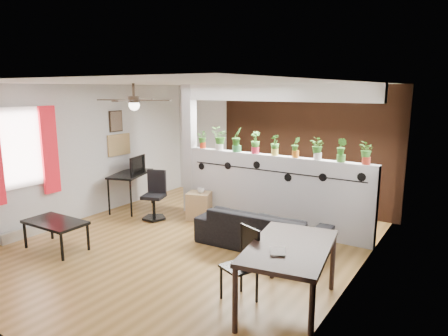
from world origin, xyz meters
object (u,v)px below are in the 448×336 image
Objects in this scene: potted_plant_2 at (237,139)px; folding_chair at (245,258)px; potted_plant_8 at (367,152)px; potted_plant_0 at (203,139)px; computer_desk at (130,176)px; sofa at (263,229)px; coffee_table at (55,224)px; dining_table at (290,252)px; potted_plant_1 at (219,138)px; potted_plant_3 at (255,142)px; ceiling_fan at (134,102)px; potted_plant_4 at (275,144)px; potted_plant_6 at (318,147)px; cube_shelf at (199,206)px; potted_plant_7 at (342,149)px; office_chair at (155,198)px; potted_plant_5 at (296,146)px; cup at (201,190)px.

potted_plant_2 is 3.15m from folding_chair.
potted_plant_8 is at bearing 73.26° from folding_chair.
computer_desk is at bearing -158.62° from potted_plant_0.
coffee_table is at bearing 31.46° from sofa.
computer_desk is at bearing 157.52° from dining_table.
potted_plant_1 reaches higher than potted_plant_3.
ceiling_fan is 2.53m from potted_plant_4.
coffee_table is at bearing -131.25° from potted_plant_4.
potted_plant_1 is 2.14m from computer_desk.
potted_plant_3 is at bearing 180.00° from potted_plant_8.
potted_plant_1 is 0.96× the size of potted_plant_2.
potted_plant_6 is at bearing 0.00° from potted_plant_1.
cube_shelf is at bearing -152.27° from potted_plant_2.
potted_plant_8 is (3.18, 1.80, -0.77)m from ceiling_fan.
potted_plant_7 reaches higher than potted_plant_4.
potted_plant_3 is 2.26m from office_chair.
folding_chair is at bearing -63.70° from potted_plant_3.
potted_plant_1 reaches higher than potted_plant_0.
potted_plant_1 is (0.40, 0.00, 0.04)m from potted_plant_0.
coffee_table is (-2.44, -2.79, -1.13)m from potted_plant_4.
coffee_table is (-1.01, -2.45, 0.15)m from cube_shelf.
potted_plant_3 reaches higher than potted_plant_0.
dining_table is at bearing -11.52° from ceiling_fan.
potted_plant_4 is 1.19m from potted_plant_7.
potted_plant_8 reaches higher than folding_chair.
potted_plant_6 is at bearing 180.00° from potted_plant_8.
potted_plant_4 is 1.95m from cube_shelf.
cube_shelf is at bearing -171.32° from potted_plant_6.
potted_plant_7 is at bearing 81.93° from folding_chair.
folding_chair is (2.02, -2.48, -1.05)m from potted_plant_1.
potted_plant_7 reaches higher than office_chair.
potted_plant_8 is 0.40× the size of office_chair.
potted_plant_7 is 0.20× the size of sofa.
office_chair is at bearing 155.62° from dining_table.
folding_chair is (0.04, -2.48, -1.02)m from potted_plant_6.
potted_plant_2 is 0.49× the size of office_chair.
office_chair is 1.04× the size of folding_chair.
potted_plant_2 is 1.29× the size of potted_plant_5.
office_chair is at bearing 82.04° from coffee_table.
folding_chair is at bearing -15.71° from ceiling_fan.
cup is at bearing 135.99° from folding_chair.
potted_plant_3 is 0.76× the size of cube_shelf.
cube_shelf is 3.52m from dining_table.
potted_plant_3 is at bearing 24.34° from office_chair.
potted_plant_1 reaches higher than folding_chair.
cup is (-2.18, -0.34, -0.97)m from potted_plant_6.
potted_plant_6 reaches higher than office_chair.
potted_plant_4 is 0.94× the size of potted_plant_7.
potted_plant_6 is 2.41m from cup.
potted_plant_7 is 0.33× the size of computer_desk.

